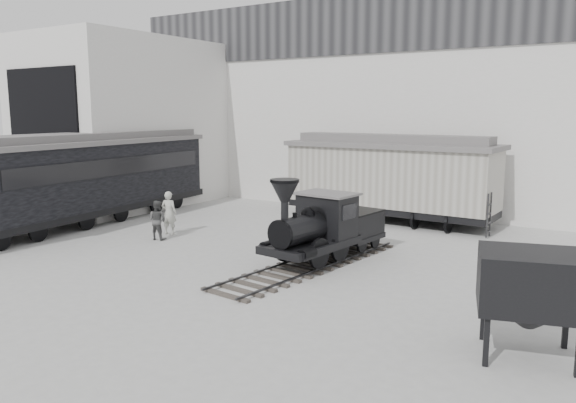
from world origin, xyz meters
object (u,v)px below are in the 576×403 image
Objects in this scene: visitor_b at (157,220)px; visitor_a at (169,213)px; locomotive at (322,231)px; boxcar at (390,176)px; coal_hopper at (531,289)px; passenger_coach at (93,177)px.

visitor_a is at bearing -82.44° from visitor_b.
boxcar is (-0.86, 8.15, 1.04)m from locomotive.
coal_hopper is at bearing 145.49° from visitor_a.
passenger_coach is 5.92× the size of coal_hopper.
locomotive is 8.26m from boxcar.
visitor_a reaches higher than visitor_b.
visitor_a is at bearing 146.74° from coal_hopper.
locomotive is 7.61m from visitor_a.
visitor_a is (4.95, -0.16, -1.21)m from passenger_coach.
locomotive is 3.49× the size of coal_hopper.
boxcar is 13.91m from passenger_coach.
coal_hopper is (19.87, -4.90, -0.65)m from passenger_coach.
locomotive reaches higher than coal_hopper.
passenger_coach is at bearing -176.04° from locomotive.
boxcar reaches higher than locomotive.
locomotive is 4.69× the size of visitor_a.
passenger_coach is 5.52m from visitor_b.
visitor_b is 15.13m from coal_hopper.
boxcar is 5.48× the size of visitor_a.
locomotive is 5.37× the size of visitor_b.
boxcar is at bearing -135.61° from visitor_b.
visitor_a is 0.74× the size of coal_hopper.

